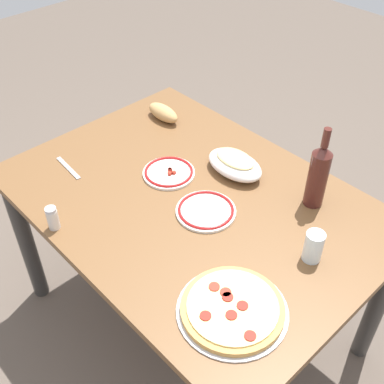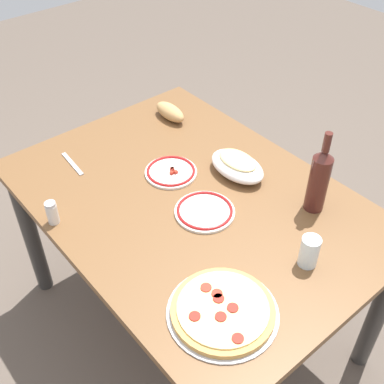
{
  "view_description": "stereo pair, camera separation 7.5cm",
  "coord_description": "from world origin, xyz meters",
  "px_view_note": "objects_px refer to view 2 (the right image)",
  "views": [
    {
      "loc": [
        0.96,
        -0.91,
        1.92
      ],
      "look_at": [
        0.0,
        0.0,
        0.78
      ],
      "focal_mm": 45.49,
      "sensor_mm": 36.0,
      "label": 1
    },
    {
      "loc": [
        1.01,
        -0.85,
        1.92
      ],
      "look_at": [
        0.0,
        0.0,
        0.78
      ],
      "focal_mm": 45.49,
      "sensor_mm": 36.0,
      "label": 2
    }
  ],
  "objects_px": {
    "spice_shaker": "(52,213)",
    "dining_table": "(192,221)",
    "wine_bottle": "(319,179)",
    "side_plate_near": "(171,172)",
    "pepperoni_pizza": "(223,310)",
    "side_plate_far": "(205,211)",
    "bread_loaf": "(170,112)",
    "water_glass": "(309,251)",
    "baked_pasta_dish": "(238,165)"
  },
  "relations": [
    {
      "from": "spice_shaker",
      "to": "dining_table",
      "type": "bearing_deg",
      "value": 64.43
    },
    {
      "from": "wine_bottle",
      "to": "side_plate_near",
      "type": "bearing_deg",
      "value": -150.58
    },
    {
      "from": "pepperoni_pizza",
      "to": "side_plate_far",
      "type": "relative_size",
      "value": 1.52
    },
    {
      "from": "wine_bottle",
      "to": "pepperoni_pizza",
      "type": "bearing_deg",
      "value": -77.34
    },
    {
      "from": "side_plate_far",
      "to": "spice_shaker",
      "type": "distance_m",
      "value": 0.52
    },
    {
      "from": "bread_loaf",
      "to": "spice_shaker",
      "type": "relative_size",
      "value": 2.0
    },
    {
      "from": "water_glass",
      "to": "spice_shaker",
      "type": "height_order",
      "value": "water_glass"
    },
    {
      "from": "side_plate_far",
      "to": "side_plate_near",
      "type": "bearing_deg",
      "value": 169.54
    },
    {
      "from": "dining_table",
      "to": "pepperoni_pizza",
      "type": "height_order",
      "value": "pepperoni_pizza"
    },
    {
      "from": "pepperoni_pizza",
      "to": "bread_loaf",
      "type": "relative_size",
      "value": 1.86
    },
    {
      "from": "water_glass",
      "to": "side_plate_near",
      "type": "relative_size",
      "value": 0.54
    },
    {
      "from": "dining_table",
      "to": "water_glass",
      "type": "bearing_deg",
      "value": 9.59
    },
    {
      "from": "water_glass",
      "to": "bread_loaf",
      "type": "relative_size",
      "value": 0.62
    },
    {
      "from": "side_plate_far",
      "to": "bread_loaf",
      "type": "relative_size",
      "value": 1.23
    },
    {
      "from": "wine_bottle",
      "to": "side_plate_far",
      "type": "xyz_separation_m",
      "value": [
        -0.23,
        -0.32,
        -0.12
      ]
    },
    {
      "from": "dining_table",
      "to": "spice_shaker",
      "type": "relative_size",
      "value": 15.61
    },
    {
      "from": "dining_table",
      "to": "water_glass",
      "type": "distance_m",
      "value": 0.5
    },
    {
      "from": "side_plate_near",
      "to": "side_plate_far",
      "type": "height_order",
      "value": "side_plate_near"
    },
    {
      "from": "dining_table",
      "to": "side_plate_far",
      "type": "relative_size",
      "value": 6.37
    },
    {
      "from": "water_glass",
      "to": "bread_loaf",
      "type": "distance_m",
      "value": 0.97
    },
    {
      "from": "baked_pasta_dish",
      "to": "side_plate_near",
      "type": "height_order",
      "value": "baked_pasta_dish"
    },
    {
      "from": "wine_bottle",
      "to": "side_plate_near",
      "type": "height_order",
      "value": "wine_bottle"
    },
    {
      "from": "spice_shaker",
      "to": "pepperoni_pizza",
      "type": "bearing_deg",
      "value": 16.29
    },
    {
      "from": "side_plate_near",
      "to": "pepperoni_pizza",
      "type": "bearing_deg",
      "value": -25.27
    },
    {
      "from": "pepperoni_pizza",
      "to": "bread_loaf",
      "type": "xyz_separation_m",
      "value": [
        -0.91,
        0.53,
        0.02
      ]
    },
    {
      "from": "side_plate_near",
      "to": "spice_shaker",
      "type": "relative_size",
      "value": 2.32
    },
    {
      "from": "dining_table",
      "to": "wine_bottle",
      "type": "height_order",
      "value": "wine_bottle"
    },
    {
      "from": "side_plate_near",
      "to": "bread_loaf",
      "type": "relative_size",
      "value": 1.16
    },
    {
      "from": "baked_pasta_dish",
      "to": "bread_loaf",
      "type": "distance_m",
      "value": 0.48
    },
    {
      "from": "side_plate_near",
      "to": "bread_loaf",
      "type": "distance_m",
      "value": 0.4
    },
    {
      "from": "pepperoni_pizza",
      "to": "side_plate_far",
      "type": "xyz_separation_m",
      "value": [
        -0.35,
        0.24,
        -0.01
      ]
    },
    {
      "from": "wine_bottle",
      "to": "dining_table",
      "type": "bearing_deg",
      "value": -136.28
    },
    {
      "from": "water_glass",
      "to": "side_plate_near",
      "type": "height_order",
      "value": "water_glass"
    },
    {
      "from": "bread_loaf",
      "to": "side_plate_near",
      "type": "bearing_deg",
      "value": -37.63
    },
    {
      "from": "pepperoni_pizza",
      "to": "wine_bottle",
      "type": "height_order",
      "value": "wine_bottle"
    },
    {
      "from": "wine_bottle",
      "to": "side_plate_far",
      "type": "relative_size",
      "value": 1.48
    },
    {
      "from": "side_plate_far",
      "to": "wine_bottle",
      "type": "bearing_deg",
      "value": 54.39
    },
    {
      "from": "baked_pasta_dish",
      "to": "bread_loaf",
      "type": "height_order",
      "value": "baked_pasta_dish"
    },
    {
      "from": "pepperoni_pizza",
      "to": "wine_bottle",
      "type": "distance_m",
      "value": 0.58
    },
    {
      "from": "bread_loaf",
      "to": "baked_pasta_dish",
      "type": "bearing_deg",
      "value": -5.61
    },
    {
      "from": "wine_bottle",
      "to": "side_plate_far",
      "type": "distance_m",
      "value": 0.41
    },
    {
      "from": "baked_pasta_dish",
      "to": "wine_bottle",
      "type": "bearing_deg",
      "value": 13.44
    },
    {
      "from": "baked_pasta_dish",
      "to": "wine_bottle",
      "type": "xyz_separation_m",
      "value": [
        0.31,
        0.07,
        0.09
      ]
    },
    {
      "from": "water_glass",
      "to": "side_plate_far",
      "type": "bearing_deg",
      "value": -166.06
    },
    {
      "from": "wine_bottle",
      "to": "water_glass",
      "type": "xyz_separation_m",
      "value": [
        0.16,
        -0.22,
        -0.08
      ]
    },
    {
      "from": "baked_pasta_dish",
      "to": "spice_shaker",
      "type": "bearing_deg",
      "value": -107.75
    },
    {
      "from": "dining_table",
      "to": "pepperoni_pizza",
      "type": "distance_m",
      "value": 0.52
    },
    {
      "from": "pepperoni_pizza",
      "to": "spice_shaker",
      "type": "relative_size",
      "value": 3.73
    },
    {
      "from": "pepperoni_pizza",
      "to": "spice_shaker",
      "type": "xyz_separation_m",
      "value": [
        -0.65,
        -0.19,
        0.03
      ]
    },
    {
      "from": "side_plate_near",
      "to": "side_plate_far",
      "type": "relative_size",
      "value": 0.95
    }
  ]
}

